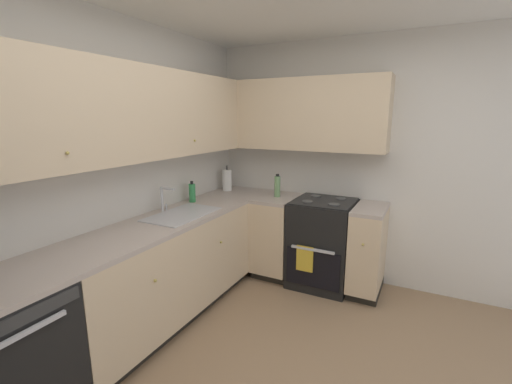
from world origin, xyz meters
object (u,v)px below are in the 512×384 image
(oven_range, at_px, (323,242))
(oil_bottle, at_px, (277,186))
(soap_bottle, at_px, (192,193))
(dishwasher, at_px, (4,365))
(paper_towel_roll, at_px, (227,180))

(oven_range, xyz_separation_m, oil_bottle, (-0.02, 0.52, 0.56))
(soap_bottle, relative_size, oil_bottle, 0.86)
(dishwasher, distance_m, soap_bottle, 2.03)
(oven_range, bearing_deg, soap_bottle, 117.60)
(soap_bottle, distance_m, paper_towel_roll, 0.65)
(soap_bottle, bearing_deg, paper_towel_roll, -1.77)
(oven_range, bearing_deg, dishwasher, 158.21)
(soap_bottle, bearing_deg, dishwasher, -174.69)
(oil_bottle, bearing_deg, oven_range, -87.99)
(oven_range, distance_m, soap_bottle, 1.47)
(oven_range, relative_size, oil_bottle, 4.22)
(oven_range, height_order, paper_towel_roll, paper_towel_roll)
(dishwasher, relative_size, soap_bottle, 4.03)
(paper_towel_roll, relative_size, oil_bottle, 1.23)
(dishwasher, xyz_separation_m, paper_towel_roll, (2.59, 0.16, 0.60))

